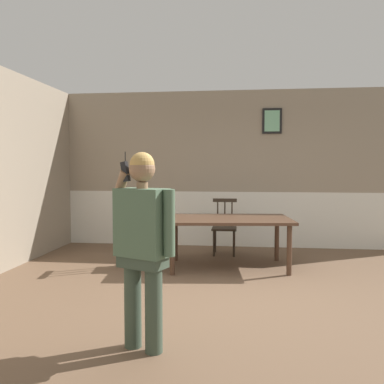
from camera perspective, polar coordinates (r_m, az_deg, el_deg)
ground_plane at (r=4.86m, az=6.09°, el=-14.27°), size 7.29×7.29×0.00m
room_back_partition at (r=7.75m, az=6.51°, el=2.75°), size 6.62×0.17×2.87m
dining_table at (r=6.13m, az=5.00°, el=-4.24°), size 1.90×1.27×0.73m
chair_near_window at (r=7.07m, az=4.46°, el=-4.82°), size 0.41×0.41×0.93m
chair_by_doorway at (r=6.19m, az=-7.04°, el=-5.86°), size 0.47×0.47×1.04m
person_figure at (r=3.36m, az=-6.69°, el=-6.32°), size 0.54×0.37×1.60m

